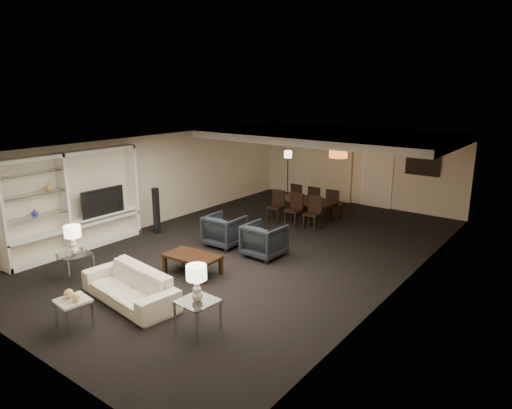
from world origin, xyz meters
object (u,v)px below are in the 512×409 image
object	(u,v)px
sofa	(129,286)
armchair_left	(224,230)
chair_nr	(312,213)
marble_table	(74,313)
chair_nl	(275,206)
chair_fl	(299,198)
pendant_light	(338,153)
armchair_right	(264,240)
vase_blue	(35,213)
coffee_table	(193,264)
side_table_left	(76,266)
table_lamp_left	(73,240)
vase_amber	(48,187)
television	(100,201)
floor_speaker	(156,211)
chair_nm	(293,210)
table_lamp_right	(197,283)
dining_table	(305,210)
chair_fr	(335,204)
chair_fm	(317,201)
side_table_right	(198,316)
floor_lamp	(288,177)

from	to	relation	value
sofa	armchair_left	distance (m)	3.36
chair_nr	marble_table	bearing A→B (deg)	-97.45
chair_nl	chair_fl	distance (m)	1.30
pendant_light	chair_nl	distance (m)	2.34
armchair_right	armchair_left	bearing A→B (deg)	0.98
armchair_right	marble_table	xyz separation A→B (m)	(-0.60, -4.40, -0.15)
armchair_left	sofa	bearing A→B (deg)	98.22
vase_blue	chair_fl	world-z (taller)	vase_blue
coffee_table	vase_blue	distance (m)	3.64
chair_nr	side_table_left	bearing A→B (deg)	-114.30
side_table_left	chair_nr	size ratio (longest dim) A/B	0.63
table_lamp_left	chair_nl	bearing A→B (deg)	80.61
vase_amber	chair_nl	distance (m)	5.95
coffee_table	chair_nr	distance (m)	4.14
television	pendant_light	bearing A→B (deg)	-33.34
side_table_left	marble_table	bearing A→B (deg)	-32.91
coffee_table	armchair_left	bearing A→B (deg)	109.44
armchair_left	floor_speaker	size ratio (longest dim) A/B	0.69
armchair_left	chair_nm	bearing A→B (deg)	-102.52
table_lamp_left	table_lamp_right	world-z (taller)	same
sofa	dining_table	bearing A→B (deg)	98.41
vase_blue	chair_nm	world-z (taller)	vase_blue
vase_blue	armchair_left	bearing A→B (deg)	52.20
sofa	table_lamp_left	world-z (taller)	table_lamp_left
sofa	chair_fr	xyz separation A→B (m)	(0.44, 7.01, 0.15)
floor_speaker	chair_fm	bearing A→B (deg)	55.71
sofa	vase_amber	xyz separation A→B (m)	(-3.15, 0.39, 1.34)
side_table_right	vase_amber	size ratio (longest dim) A/B	3.51
floor_speaker	floor_lamp	distance (m)	4.95
armchair_left	side_table_left	bearing A→B (deg)	69.48
armchair_left	floor_lamp	size ratio (longest dim) A/B	0.49
armchair_right	vase_amber	bearing A→B (deg)	38.81
sofa	vase_blue	size ratio (longest dim) A/B	13.13
chair_nr	chair_fm	distance (m)	1.43
side_table_left	dining_table	world-z (taller)	dining_table
marble_table	chair_nl	bearing A→B (deg)	96.34
side_table_left	chair_nm	distance (m)	5.92
side_table_right	floor_lamp	size ratio (longest dim) A/B	0.33
armchair_left	television	size ratio (longest dim) A/B	0.74
chair_fm	chair_fr	xyz separation A→B (m)	(0.60, 0.00, 0.00)
table_lamp_left	chair_nm	bearing A→B (deg)	74.87
side_table_right	table_lamp_right	xyz separation A→B (m)	(0.00, 0.00, 0.56)
table_lamp_right	chair_fm	xyz separation A→B (m)	(-1.86, 7.01, -0.37)
sofa	table_lamp_right	bearing A→B (deg)	7.00
marble_table	dining_table	xyz separation A→B (m)	(-0.16, 7.46, 0.07)
pendant_light	chair_nr	xyz separation A→B (m)	(-0.02, -1.36, -1.47)
chair_nm	chair_fm	size ratio (longest dim) A/B	1.00
television	chair_nl	size ratio (longest dim) A/B	1.26
armchair_right	coffee_table	bearing A→B (deg)	71.54
vase_blue	pendant_light	bearing A→B (deg)	62.88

